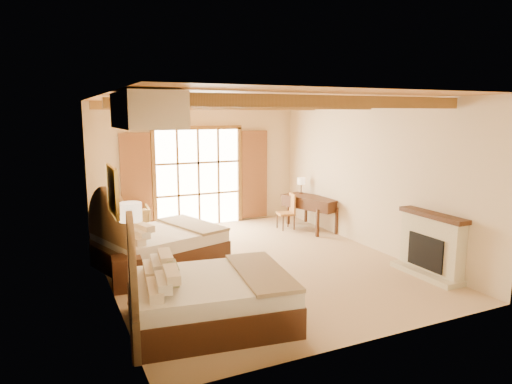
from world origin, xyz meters
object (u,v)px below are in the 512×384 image
bed_near (199,295)px  nightstand (127,273)px  desk (312,212)px  bed_far (153,243)px  armchair (132,222)px

bed_near → nightstand: 1.93m
bed_near → desk: bed_near is taller
bed_far → nightstand: bearing=-139.7°
bed_near → armchair: bearing=98.2°
bed_near → bed_far: size_ratio=0.92×
bed_far → nightstand: 1.26m
bed_near → bed_far: 2.86m
nightstand → desk: size_ratio=0.34×
bed_near → bed_far: bearing=98.2°
bed_near → desk: (4.27, 3.97, 0.01)m
bed_far → desk: size_ratio=1.58×
bed_far → nightstand: size_ratio=4.70×
armchair → desk: desk is taller
bed_near → nightstand: (-0.68, 1.80, -0.16)m
bed_near → nightstand: bearing=118.8°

